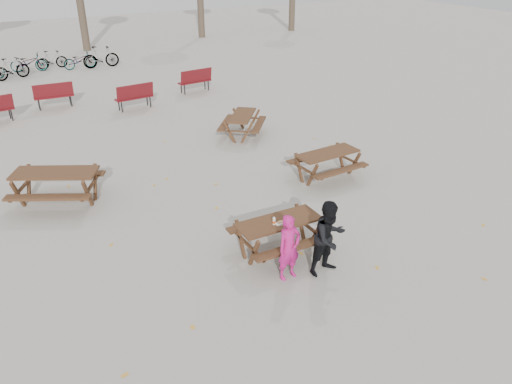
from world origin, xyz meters
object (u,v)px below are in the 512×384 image
adult (329,238)px  picnic_table_east (327,165)px  main_picnic_table (279,228)px  child (289,248)px  food_tray (280,224)px  picnic_table_far (242,125)px  picnic_table_north (57,187)px  soda_bottle (274,221)px

adult → picnic_table_east: bearing=47.0°
main_picnic_table → child: size_ratio=1.31×
food_tray → adult: size_ratio=0.11×
picnic_table_east → picnic_table_far: (-0.53, 4.18, -0.02)m
picnic_table_north → picnic_table_far: bearing=46.1°
child → picnic_table_north: 6.48m
food_tray → picnic_table_north: bearing=128.1°
main_picnic_table → soda_bottle: bearing=-152.2°
soda_bottle → main_picnic_table: bearing=27.8°
main_picnic_table → picnic_table_north: picnic_table_north is taller
picnic_table_far → food_tray: bearing=-162.8°
main_picnic_table → picnic_table_north: (-3.76, 4.59, -0.15)m
main_picnic_table → soda_bottle: soda_bottle is taller
food_tray → picnic_table_north: size_ratio=0.09×
picnic_table_north → picnic_table_far: size_ratio=1.19×
main_picnic_table → child: bearing=-107.8°
adult → picnic_table_north: adult is taller
child → picnic_table_east: (3.40, 3.46, -0.30)m
adult → picnic_table_north: (-4.28, 5.67, -0.35)m
picnic_table_north → main_picnic_table: bearing=-23.5°
adult → picnic_table_east: (2.61, 3.67, -0.40)m
picnic_table_east → picnic_table_north: (-6.89, 2.00, 0.05)m
adult → picnic_table_east: 4.52m
main_picnic_table → picnic_table_east: size_ratio=1.00×
child → picnic_table_east: bearing=40.1°
soda_bottle → adult: 1.21m
picnic_table_north → adult: bearing=-25.8°
child → main_picnic_table: bearing=66.8°
soda_bottle → picnic_table_far: soda_bottle is taller
picnic_table_east → picnic_table_north: picnic_table_north is taller
soda_bottle → child: child is taller
picnic_table_east → soda_bottle: bearing=-144.6°
picnic_table_east → food_tray: bearing=-143.0°
soda_bottle → picnic_table_north: 5.91m
food_tray → picnic_table_far: (2.65, 6.92, -0.42)m
child → picnic_table_east: size_ratio=0.77×
child → adult: adult is taller
picnic_table_far → picnic_table_north: bearing=147.1°
main_picnic_table → soda_bottle: 0.32m
food_tray → soda_bottle: 0.14m
food_tray → picnic_table_north: 6.02m
soda_bottle → adult: bearing=-55.6°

